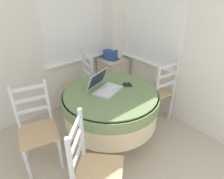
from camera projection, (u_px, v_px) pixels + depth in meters
corner_room_shell at (126, 46)px, 2.35m from camera, size 4.28×5.02×2.55m
round_dining_table at (111, 104)px, 2.48m from camera, size 1.18×1.18×0.78m
laptop at (104, 86)px, 2.42m from camera, size 0.43×0.41×0.23m
computer_mouse at (125, 84)px, 2.53m from camera, size 0.06×0.09×0.04m
cell_phone at (129, 84)px, 2.56m from camera, size 0.09×0.12×0.01m
dining_chair_near_back_window at (81, 85)px, 3.19m from camera, size 0.49×0.49×1.01m
dining_chair_near_right_window at (158, 92)px, 3.00m from camera, size 0.46×0.46×1.01m
dining_chair_camera_near at (94, 170)px, 1.78m from camera, size 0.58×0.58×1.01m
dining_chair_left_flank at (37, 129)px, 2.26m from camera, size 0.50×0.50×1.01m
corner_cabinet at (113, 77)px, 3.73m from camera, size 0.46×0.44×0.72m
storage_box at (110, 54)px, 3.51m from camera, size 0.20×0.17×0.16m
book_on_cabinet at (113, 59)px, 3.51m from camera, size 0.14×0.18×0.02m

